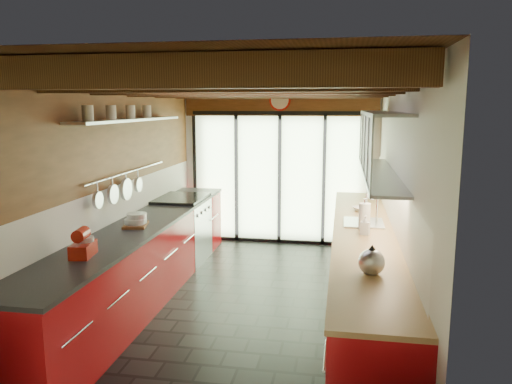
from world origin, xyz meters
TOP-DOWN VIEW (x-y plane):
  - ground at (0.00, 0.00)m, footprint 5.50×5.50m
  - room_shell at (0.00, 0.00)m, footprint 5.50×5.50m
  - ceiling_beams at (-0.00, 0.38)m, footprint 3.14×5.06m
  - glass_door at (0.00, 2.69)m, footprint 2.95×0.10m
  - left_counter at (-1.28, 0.00)m, footprint 0.68×5.00m
  - range_stove at (-1.28, 1.45)m, footprint 0.66×0.90m
  - right_counter at (1.27, 0.00)m, footprint 0.68×5.00m
  - sink_assembly at (1.29, 0.40)m, footprint 0.45×0.52m
  - upper_cabinets_right at (1.43, 0.30)m, footprint 0.34×3.00m
  - left_wall_fixtures at (-1.47, 0.14)m, footprint 0.28×2.60m
  - stand_mixer at (-1.27, -1.35)m, footprint 0.21×0.32m
  - pot_large at (-1.27, -0.16)m, footprint 0.28×0.28m
  - pot_small at (-1.27, -0.21)m, footprint 0.24×0.24m
  - cutting_board at (-1.27, -0.19)m, footprint 0.31×0.39m
  - kettle at (1.27, -1.39)m, footprint 0.25×0.28m
  - paper_towel at (1.27, 0.11)m, footprint 0.13×0.13m
  - soap_bottle at (1.27, -0.12)m, footprint 0.11×0.11m
  - bowl at (1.27, 1.10)m, footprint 0.28×0.28m

SIDE VIEW (x-z plane):
  - ground at x=0.00m, z-range 0.00..0.00m
  - right_counter at x=1.27m, z-range 0.00..0.92m
  - left_counter at x=-1.28m, z-range 0.00..0.92m
  - range_stove at x=-1.28m, z-range -0.01..0.96m
  - cutting_board at x=-1.27m, z-range 0.92..0.95m
  - bowl at x=1.27m, z-range 0.92..0.97m
  - sink_assembly at x=1.29m, z-range 0.75..1.17m
  - pot_small at x=-1.27m, z-range 0.92..1.01m
  - pot_large at x=-1.27m, z-range 0.92..1.06m
  - soap_bottle at x=1.27m, z-range 0.92..1.13m
  - stand_mixer at x=-1.27m, z-range 0.89..1.16m
  - kettle at x=1.27m, z-range 0.90..1.16m
  - paper_towel at x=1.27m, z-range 0.89..1.24m
  - room_shell at x=0.00m, z-range -1.10..4.40m
  - glass_door at x=0.00m, z-range 0.21..3.11m
  - upper_cabinets_right at x=1.43m, z-range 0.35..3.35m
  - left_wall_fixtures at x=-1.47m, z-range 1.40..2.36m
  - ceiling_beams at x=0.00m, z-range 0.01..4.91m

